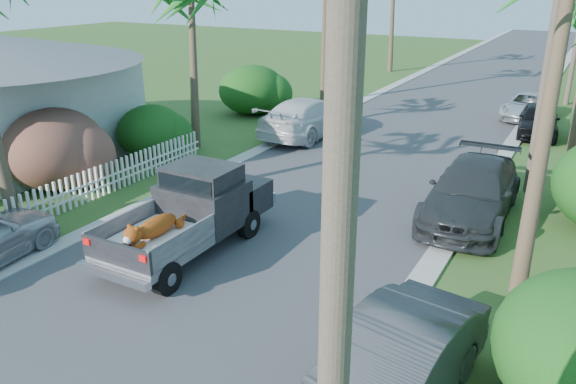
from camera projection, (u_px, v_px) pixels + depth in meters
The scene contains 16 objects.
ground at pixel (87, 366), 9.91m from camera, with size 120.00×120.00×0.00m, color #345720.
road at pixel (447, 104), 30.30m from camera, with size 8.00×100.00×0.02m, color #38383A.
curb_left at pixel (372, 96), 32.24m from camera, with size 0.60×100.00×0.06m, color #A5A39E.
curb_right at pixel (533, 112), 28.34m from camera, with size 0.60×100.00×0.06m, color #A5A39E.
pickup_truck at pixel (197, 209), 14.01m from camera, with size 1.98×5.12×2.06m.
parked_car_rn at pixel (391, 370), 8.67m from camera, with size 1.57×4.51×1.49m, color #323437.
parked_car_rm at pixel (472, 192), 15.73m from camera, with size 2.19×5.39×1.56m, color #2A2D2E.
parked_car_rf at pixel (539, 120), 24.11m from camera, with size 1.59×3.96×1.35m, color black.
parked_car_rd at pixel (529, 106), 26.99m from camera, with size 1.99×4.31×1.20m, color silver.
parked_car_lf at pixel (309, 117), 23.99m from camera, with size 2.27×5.59×1.62m, color silver.
shrub_l_b at pixel (55, 149), 17.88m from camera, with size 3.00×3.30×2.60m, color #B41942.
shrub_l_c at pixel (151, 131), 21.07m from camera, with size 2.40×2.64×2.00m, color #163E11.
shrub_l_d at pixel (252, 90), 27.80m from camera, with size 3.20×3.52×2.40m, color #163E11.
picket_fence at pixel (86, 187), 16.95m from camera, with size 0.10×11.00×1.00m, color white.
utility_pole_a at pixel (338, 245), 4.09m from camera, with size 1.60×0.26×9.00m.
utility_pole_b at pixel (551, 44), 16.32m from camera, with size 1.60×0.26×9.00m.
Camera 1 is at (7.07, -5.39, 6.43)m, focal length 35.00 mm.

